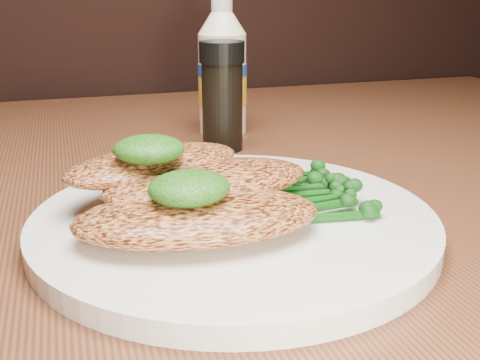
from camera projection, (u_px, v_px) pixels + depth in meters
name	position (u px, v px, depth m)	size (l,w,h in m)	color
plate	(234.00, 222.00, 0.43)	(0.30, 0.30, 0.02)	white
chicken_front	(198.00, 217.00, 0.39)	(0.17, 0.09, 0.03)	#D37F43
chicken_mid	(208.00, 182.00, 0.43)	(0.16, 0.08, 0.02)	#D37F43
chicken_back	(154.00, 164.00, 0.45)	(0.15, 0.07, 0.02)	#D37F43
pesto_front	(189.00, 188.00, 0.38)	(0.06, 0.05, 0.02)	black
pesto_back	(149.00, 149.00, 0.42)	(0.05, 0.05, 0.02)	black
broccolini_bundle	(285.00, 190.00, 0.44)	(0.14, 0.11, 0.02)	#104A11
mayo_bottle	(222.00, 65.00, 0.69)	(0.06, 0.06, 0.17)	white
pepper_grinder	(222.00, 97.00, 0.63)	(0.05, 0.05, 0.12)	black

